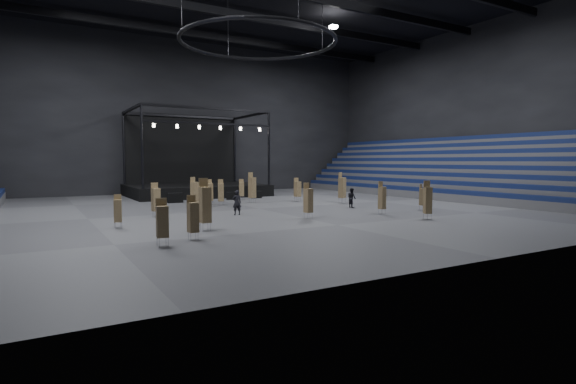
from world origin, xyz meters
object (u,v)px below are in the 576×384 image
chair_stack_12 (241,189)px  chair_stack_15 (193,217)px  chair_stack_4 (210,192)px  chair_stack_9 (118,210)px  chair_stack_10 (162,221)px  stage (194,182)px  flight_case_mid (232,196)px  chair_stack_1 (221,192)px  chair_stack_2 (297,189)px  chair_stack_13 (308,200)px  chair_stack_3 (156,199)px  crew_member (352,198)px  man_center (237,203)px  flight_case_left (175,198)px  chair_stack_0 (423,196)px  chair_stack_5 (342,187)px  chair_stack_6 (252,187)px  chair_stack_8 (205,204)px  flight_case_right (256,195)px  chair_stack_14 (428,200)px  chair_stack_11 (194,191)px  chair_stack_7 (382,197)px

chair_stack_12 → chair_stack_15: 22.06m
chair_stack_4 → chair_stack_9: 13.78m
chair_stack_9 → chair_stack_10: chair_stack_10 is taller
stage → flight_case_mid: 7.66m
chair_stack_1 → chair_stack_9: size_ratio=1.17×
chair_stack_2 → chair_stack_13: size_ratio=0.93×
chair_stack_10 → chair_stack_3: bearing=84.7°
chair_stack_13 → crew_member: size_ratio=1.48×
flight_case_mid → man_center: man_center is taller
flight_case_left → man_center: size_ratio=0.75×
chair_stack_13 → chair_stack_0: bearing=-11.2°
chair_stack_10 → crew_member: bearing=34.0°
flight_case_left → chair_stack_0: (14.69, -15.77, 0.63)m
chair_stack_5 → chair_stack_12: (-6.77, 7.13, -0.33)m
chair_stack_6 → chair_stack_8: bearing=-140.5°
flight_case_right → chair_stack_4: 7.77m
man_center → chair_stack_6: bearing=-115.7°
stage → flight_case_right: size_ratio=13.08×
stage → crew_member: bearing=-70.1°
stage → chair_stack_13: bearing=-89.5°
chair_stack_3 → chair_stack_5: size_ratio=0.85×
chair_stack_2 → chair_stack_13: bearing=-124.7°
chair_stack_10 → chair_stack_12: chair_stack_10 is taller
chair_stack_1 → chair_stack_12: (3.81, 4.26, -0.09)m
chair_stack_15 → chair_stack_14: bearing=-4.8°
chair_stack_8 → chair_stack_12: 19.20m
chair_stack_4 → chair_stack_8: 14.59m
flight_case_left → chair_stack_2: (10.43, -4.22, 0.74)m
chair_stack_15 → man_center: (5.82, 8.12, -0.25)m
chair_stack_11 → chair_stack_9: bearing=-152.6°
chair_stack_13 → chair_stack_14: size_ratio=0.94×
flight_case_left → chair_stack_4: size_ratio=0.60×
chair_stack_14 → chair_stack_11: bearing=148.8°
chair_stack_13 → crew_member: chair_stack_13 is taller
flight_case_right → flight_case_left: bearing=-174.8°
chair_stack_15 → chair_stack_11: bearing=67.1°
flight_case_right → chair_stack_9: bearing=-137.4°
chair_stack_4 → chair_stack_5: 11.83m
chair_stack_2 → flight_case_right: bearing=104.0°
man_center → flight_case_mid: bearing=-105.1°
chair_stack_10 → man_center: 11.76m
flight_case_right → chair_stack_13: chair_stack_13 is taller
chair_stack_10 → man_center: bearing=57.1°
chair_stack_3 → chair_stack_12: (10.46, 9.30, -0.14)m
chair_stack_14 → man_center: (-9.89, 8.25, -0.40)m
chair_stack_2 → chair_stack_3: size_ratio=0.95×
crew_member → chair_stack_3: bearing=87.4°
chair_stack_11 → chair_stack_14: size_ratio=0.98×
chair_stack_1 → chair_stack_5: size_ratio=0.82×
chair_stack_5 → chair_stack_7: bearing=-128.8°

